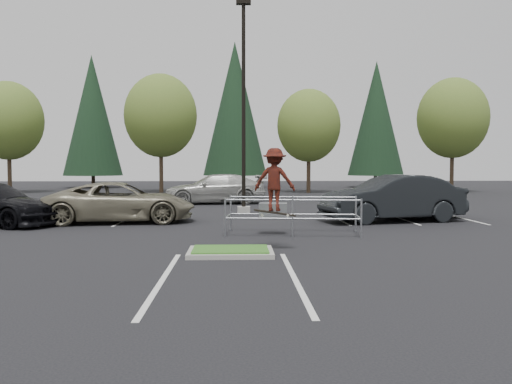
{
  "coord_description": "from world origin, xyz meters",
  "views": [
    {
      "loc": [
        0.16,
        -13.96,
        2.36
      ],
      "look_at": [
        0.72,
        1.5,
        1.55
      ],
      "focal_mm": 38.0,
      "sensor_mm": 36.0,
      "label": 1
    }
  ],
  "objects_px": {
    "decid_a": "(8,123)",
    "car_r_charc": "(392,198)",
    "conif_a": "(92,115)",
    "car_far_silver": "(215,189)",
    "decid_b": "(161,118)",
    "decid_d": "(452,121)",
    "light_pole": "(244,118)",
    "conif_b": "(235,109)",
    "conif_c": "(376,118)",
    "decid_c": "(309,128)",
    "cart_corral": "(278,211)",
    "skateboarder": "(275,180)",
    "car_l_tan": "(120,202)",
    "car_r_black": "(415,201)"
  },
  "relations": [
    {
      "from": "decid_d",
      "to": "skateboarder",
      "type": "xyz_separation_m",
      "value": [
        -16.79,
        -29.62,
        -4.0
      ]
    },
    {
      "from": "decid_b",
      "to": "car_l_tan",
      "type": "xyz_separation_m",
      "value": [
        1.51,
        -22.67,
        -5.23
      ]
    },
    {
      "from": "decid_a",
      "to": "cart_corral",
      "type": "height_order",
      "value": "decid_a"
    },
    {
      "from": "decid_b",
      "to": "cart_corral",
      "type": "height_order",
      "value": "decid_b"
    },
    {
      "from": "conif_b",
      "to": "car_far_silver",
      "type": "xyz_separation_m",
      "value": [
        -1.1,
        -22.5,
        -6.98
      ]
    },
    {
      "from": "conif_c",
      "to": "decid_c",
      "type": "bearing_deg",
      "value": -129.64
    },
    {
      "from": "conif_b",
      "to": "car_l_tan",
      "type": "height_order",
      "value": "conif_b"
    },
    {
      "from": "light_pole",
      "to": "car_far_silver",
      "type": "relative_size",
      "value": 1.69
    },
    {
      "from": "light_pole",
      "to": "conif_a",
      "type": "distance_m",
      "value": 31.63
    },
    {
      "from": "decid_d",
      "to": "car_far_silver",
      "type": "relative_size",
      "value": 1.57
    },
    {
      "from": "decid_b",
      "to": "car_far_silver",
      "type": "distance_m",
      "value": 14.42
    },
    {
      "from": "decid_c",
      "to": "cart_corral",
      "type": "bearing_deg",
      "value": -99.8
    },
    {
      "from": "skateboarder",
      "to": "car_r_black",
      "type": "relative_size",
      "value": 0.45
    },
    {
      "from": "cart_corral",
      "to": "conif_c",
      "type": "bearing_deg",
      "value": 76.69
    },
    {
      "from": "conif_c",
      "to": "car_r_charc",
      "type": "height_order",
      "value": "conif_c"
    },
    {
      "from": "decid_d",
      "to": "car_r_charc",
      "type": "distance_m",
      "value": 25.78
    },
    {
      "from": "car_l_tan",
      "to": "car_r_black",
      "type": "relative_size",
      "value": 1.42
    },
    {
      "from": "decid_a",
      "to": "conif_b",
      "type": "relative_size",
      "value": 0.61
    },
    {
      "from": "conif_a",
      "to": "car_r_charc",
      "type": "height_order",
      "value": "conif_a"
    },
    {
      "from": "decid_b",
      "to": "conif_c",
      "type": "distance_m",
      "value": 21.94
    },
    {
      "from": "skateboarder",
      "to": "car_far_silver",
      "type": "relative_size",
      "value": 0.31
    },
    {
      "from": "light_pole",
      "to": "decid_a",
      "type": "xyz_separation_m",
      "value": [
        -18.51,
        18.03,
        1.02
      ]
    },
    {
      "from": "decid_b",
      "to": "conif_c",
      "type": "xyz_separation_m",
      "value": [
        20.01,
        8.97,
        0.8
      ]
    },
    {
      "from": "decid_c",
      "to": "skateboarder",
      "type": "height_order",
      "value": "decid_c"
    },
    {
      "from": "car_r_black",
      "to": "decid_c",
      "type": "bearing_deg",
      "value": -168.48
    },
    {
      "from": "conif_a",
      "to": "car_far_silver",
      "type": "height_order",
      "value": "conif_a"
    },
    {
      "from": "car_far_silver",
      "to": "conif_a",
      "type": "bearing_deg",
      "value": -157.01
    },
    {
      "from": "light_pole",
      "to": "car_r_charc",
      "type": "bearing_deg",
      "value": -35.04
    },
    {
      "from": "conif_b",
      "to": "conif_c",
      "type": "height_order",
      "value": "conif_b"
    },
    {
      "from": "decid_a",
      "to": "conif_c",
      "type": "bearing_deg",
      "value": 16.48
    },
    {
      "from": "decid_b",
      "to": "car_far_silver",
      "type": "bearing_deg",
      "value": -68.61
    },
    {
      "from": "decid_b",
      "to": "decid_d",
      "type": "distance_m",
      "value": 24.0
    },
    {
      "from": "car_l_tan",
      "to": "car_r_charc",
      "type": "bearing_deg",
      "value": -97.06
    },
    {
      "from": "light_pole",
      "to": "decid_c",
      "type": "distance_m",
      "value": 18.67
    },
    {
      "from": "light_pole",
      "to": "conif_b",
      "type": "relative_size",
      "value": 0.7
    },
    {
      "from": "light_pole",
      "to": "cart_corral",
      "type": "bearing_deg",
      "value": -82.57
    },
    {
      "from": "decid_b",
      "to": "car_r_black",
      "type": "relative_size",
      "value": 2.33
    },
    {
      "from": "conif_a",
      "to": "car_far_silver",
      "type": "xyz_separation_m",
      "value": [
        12.9,
        -22.0,
        -6.23
      ]
    },
    {
      "from": "decid_a",
      "to": "car_r_charc",
      "type": "height_order",
      "value": "decid_a"
    },
    {
      "from": "decid_d",
      "to": "skateboarder",
      "type": "bearing_deg",
      "value": -119.54
    },
    {
      "from": "car_l_tan",
      "to": "decid_b",
      "type": "bearing_deg",
      "value": -2.9
    },
    {
      "from": "decid_d",
      "to": "car_far_silver",
      "type": "xyz_separation_m",
      "value": [
        -19.09,
        -12.33,
        -5.04
      ]
    },
    {
      "from": "decid_a",
      "to": "car_r_charc",
      "type": "distance_m",
      "value": 33.42
    },
    {
      "from": "decid_d",
      "to": "conif_b",
      "type": "xyz_separation_m",
      "value": [
        -17.99,
        10.17,
        1.94
      ]
    },
    {
      "from": "decid_c",
      "to": "skateboarder",
      "type": "distance_m",
      "value": 29.7
    },
    {
      "from": "decid_c",
      "to": "conif_a",
      "type": "bearing_deg",
      "value": 153.04
    },
    {
      "from": "car_far_silver",
      "to": "conif_c",
      "type": "bearing_deg",
      "value": 137.52
    },
    {
      "from": "decid_a",
      "to": "conif_a",
      "type": "xyz_separation_m",
      "value": [
        4.01,
        9.97,
        1.52
      ]
    },
    {
      "from": "car_far_silver",
      "to": "cart_corral",
      "type": "bearing_deg",
      "value": 3.31
    },
    {
      "from": "light_pole",
      "to": "decid_d",
      "type": "height_order",
      "value": "light_pole"
    }
  ]
}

